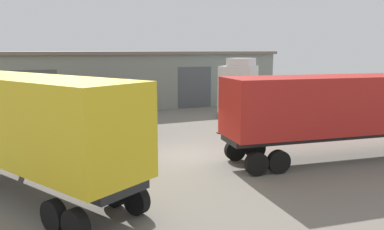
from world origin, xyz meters
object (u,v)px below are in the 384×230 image
object	(u,v)px
box_truck_orange	(74,104)
traffic_cone	(220,129)
container_trailer_green	(347,106)
oil_drum	(100,141)
tractor_unit_white	(244,90)
container_trailer_teal	(32,122)

from	to	relation	value
box_truck_orange	traffic_cone	distance (m)	8.96
container_trailer_green	traffic_cone	bearing A→B (deg)	119.05
container_trailer_green	oil_drum	distance (m)	12.12
container_trailer_green	oil_drum	bearing A→B (deg)	156.29
container_trailer_green	traffic_cone	xyz separation A→B (m)	(-2.81, 7.08, -2.24)
box_truck_orange	oil_drum	bearing A→B (deg)	134.13
box_truck_orange	oil_drum	world-z (taller)	box_truck_orange
tractor_unit_white	traffic_cone	distance (m)	6.18
tractor_unit_white	traffic_cone	size ratio (longest dim) A/B	11.78
box_truck_orange	container_trailer_teal	bearing A→B (deg)	110.42
container_trailer_teal	box_truck_orange	bearing A→B (deg)	-42.84
oil_drum	tractor_unit_white	bearing A→B (deg)	23.56
container_trailer_teal	oil_drum	bearing A→B (deg)	-59.11
oil_drum	traffic_cone	xyz separation A→B (m)	(7.42, 0.90, -0.19)
container_trailer_green	oil_drum	xyz separation A→B (m)	(-10.23, 6.17, -2.06)
tractor_unit_white	container_trailer_green	distance (m)	11.32
tractor_unit_white	oil_drum	distance (m)	12.77
tractor_unit_white	oil_drum	world-z (taller)	tractor_unit_white
tractor_unit_white	container_trailer_green	xyz separation A→B (m)	(-1.38, -11.23, 0.40)
container_trailer_teal	box_truck_orange	distance (m)	10.00
container_trailer_teal	box_truck_orange	size ratio (longest dim) A/B	1.35
container_trailer_teal	oil_drum	world-z (taller)	container_trailer_teal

